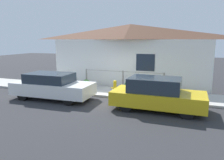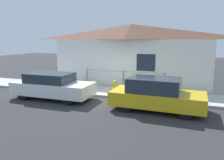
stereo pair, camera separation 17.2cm
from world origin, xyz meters
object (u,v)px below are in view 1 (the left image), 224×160
(car_right, at_px, (157,94))
(fire_hydrant, at_px, (115,87))
(potted_plant_corner, at_px, (154,86))
(potted_plant_near_hydrant, at_px, (127,86))
(potted_plant_by_fence, at_px, (86,83))
(car_left, at_px, (52,86))

(car_right, bearing_deg, fire_hydrant, 149.73)
(fire_hydrant, relative_size, potted_plant_corner, 1.53)
(car_right, height_order, potted_plant_near_hydrant, car_right)
(fire_hydrant, height_order, potted_plant_by_fence, fire_hydrant)
(fire_hydrant, height_order, potted_plant_corner, fire_hydrant)
(fire_hydrant, bearing_deg, potted_plant_by_fence, 157.44)
(potted_plant_near_hydrant, distance_m, potted_plant_by_fence, 2.47)
(potted_plant_by_fence, bearing_deg, fire_hydrant, -22.56)
(potted_plant_near_hydrant, bearing_deg, potted_plant_by_fence, -173.09)
(potted_plant_by_fence, xyz_separation_m, potted_plant_corner, (3.92, 0.61, -0.02))
(potted_plant_near_hydrant, xyz_separation_m, potted_plant_corner, (1.47, 0.31, 0.01))
(potted_plant_near_hydrant, bearing_deg, fire_hydrant, -107.11)
(fire_hydrant, xyz_separation_m, potted_plant_by_fence, (-2.09, 0.87, -0.10))
(car_right, relative_size, potted_plant_by_fence, 7.17)
(fire_hydrant, bearing_deg, potted_plant_near_hydrant, 72.89)
(car_left, bearing_deg, potted_plant_near_hydrant, 37.62)
(potted_plant_corner, bearing_deg, potted_plant_by_fence, -171.21)
(potted_plant_by_fence, distance_m, potted_plant_corner, 3.97)
(car_right, height_order, potted_plant_by_fence, car_right)
(fire_hydrant, bearing_deg, potted_plant_corner, 38.91)
(fire_hydrant, relative_size, potted_plant_near_hydrant, 1.54)
(fire_hydrant, height_order, potted_plant_near_hydrant, fire_hydrant)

